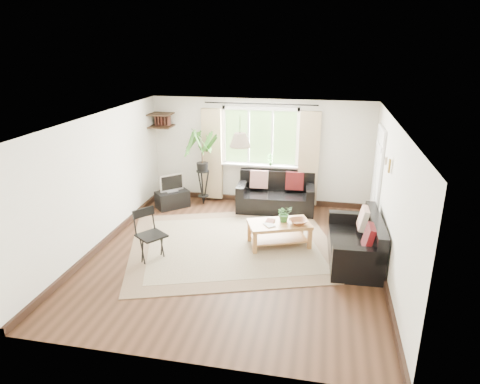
% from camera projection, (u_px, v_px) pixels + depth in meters
% --- Properties ---
extents(floor, '(5.50, 5.50, 0.00)m').
position_uv_depth(floor, '(236.00, 255.00, 7.58)').
color(floor, black).
rests_on(floor, ground).
extents(ceiling, '(5.50, 5.50, 0.00)m').
position_uv_depth(ceiling, '(235.00, 120.00, 6.78)').
color(ceiling, white).
rests_on(ceiling, floor).
extents(wall_back, '(5.00, 0.02, 2.40)m').
position_uv_depth(wall_back, '(260.00, 152.00, 9.72)').
color(wall_back, silver).
rests_on(wall_back, floor).
extents(wall_front, '(5.00, 0.02, 2.40)m').
position_uv_depth(wall_front, '(183.00, 274.00, 4.64)').
color(wall_front, silver).
rests_on(wall_front, floor).
extents(wall_left, '(0.02, 5.50, 2.40)m').
position_uv_depth(wall_left, '(99.00, 182.00, 7.64)').
color(wall_left, silver).
rests_on(wall_left, floor).
extents(wall_right, '(0.02, 5.50, 2.40)m').
position_uv_depth(wall_right, '(391.00, 202.00, 6.71)').
color(wall_right, silver).
rests_on(wall_right, floor).
extents(rug, '(4.51, 4.18, 0.02)m').
position_uv_depth(rug, '(232.00, 244.00, 7.95)').
color(rug, '#BFB094').
rests_on(rug, floor).
extents(window, '(2.50, 0.16, 2.16)m').
position_uv_depth(window, '(260.00, 137.00, 9.57)').
color(window, white).
rests_on(window, wall_back).
extents(door, '(0.06, 0.96, 2.06)m').
position_uv_depth(door, '(377.00, 181.00, 8.36)').
color(door, silver).
rests_on(door, wall_right).
extents(corner_shelf, '(0.50, 0.50, 0.34)m').
position_uv_depth(corner_shelf, '(161.00, 120.00, 9.68)').
color(corner_shelf, black).
rests_on(corner_shelf, wall_back).
extents(pendant_lamp, '(0.36, 0.36, 0.54)m').
position_uv_depth(pendant_lamp, '(240.00, 137.00, 7.27)').
color(pendant_lamp, beige).
rests_on(pendant_lamp, ceiling).
extents(wall_sconce, '(0.12, 0.12, 0.28)m').
position_uv_depth(wall_sconce, '(388.00, 163.00, 6.83)').
color(wall_sconce, beige).
rests_on(wall_sconce, wall_right).
extents(sofa_back, '(1.72, 0.91, 0.79)m').
position_uv_depth(sofa_back, '(276.00, 194.00, 9.46)').
color(sofa_back, black).
rests_on(sofa_back, floor).
extents(sofa_right, '(1.67, 0.89, 0.77)m').
position_uv_depth(sofa_right, '(355.00, 240.00, 7.27)').
color(sofa_right, black).
rests_on(sofa_right, floor).
extents(coffee_table, '(1.26, 0.97, 0.46)m').
position_uv_depth(coffee_table, '(279.00, 234.00, 7.87)').
color(coffee_table, olive).
rests_on(coffee_table, floor).
extents(table_plant, '(0.36, 0.35, 0.31)m').
position_uv_depth(table_plant, '(284.00, 214.00, 7.81)').
color(table_plant, '#35712D').
rests_on(table_plant, coffee_table).
extents(bowl, '(0.43, 0.43, 0.08)m').
position_uv_depth(bowl, '(298.00, 222.00, 7.74)').
color(bowl, brown).
rests_on(bowl, coffee_table).
extents(book_a, '(0.26, 0.27, 0.02)m').
position_uv_depth(book_a, '(265.00, 226.00, 7.65)').
color(book_a, white).
rests_on(book_a, coffee_table).
extents(book_b, '(0.18, 0.23, 0.02)m').
position_uv_depth(book_b, '(266.00, 220.00, 7.87)').
color(book_b, brown).
rests_on(book_b, coffee_table).
extents(tv_stand, '(0.79, 0.78, 0.38)m').
position_uv_depth(tv_stand, '(172.00, 199.00, 9.71)').
color(tv_stand, black).
rests_on(tv_stand, floor).
extents(tv, '(0.52, 0.51, 0.42)m').
position_uv_depth(tv, '(172.00, 182.00, 9.57)').
color(tv, '#A5A5AA').
rests_on(tv, tv_stand).
extents(palm_stand, '(0.71, 0.71, 1.74)m').
position_uv_depth(palm_stand, '(203.00, 168.00, 9.70)').
color(palm_stand, black).
rests_on(palm_stand, floor).
extents(folding_chair, '(0.65, 0.65, 0.90)m').
position_uv_depth(folding_chair, '(151.00, 236.00, 7.26)').
color(folding_chair, black).
rests_on(folding_chair, floor).
extents(sill_plant, '(0.14, 0.10, 0.27)m').
position_uv_depth(sill_plant, '(270.00, 160.00, 9.61)').
color(sill_plant, '#2D6023').
rests_on(sill_plant, window).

